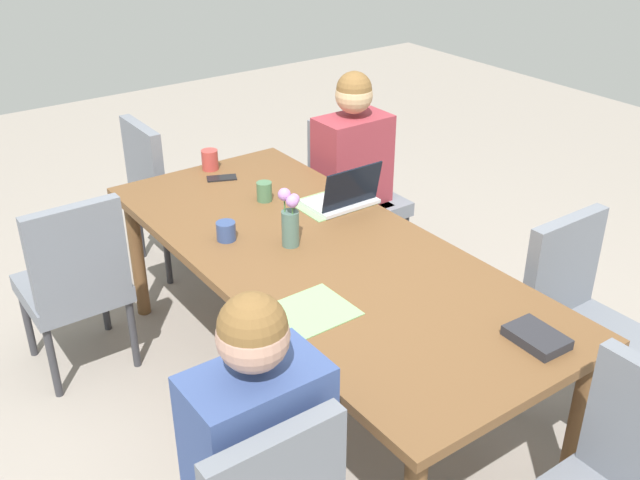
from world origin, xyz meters
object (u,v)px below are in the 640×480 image
at_px(chair_far_right_near, 579,314).
at_px(coffee_mug_centre_left, 264,191).
at_px(dining_table, 320,264).
at_px(phone_black, 222,178).
at_px(person_far_left_near, 352,189).
at_px(chair_near_right_mid, 75,278).
at_px(flower_vase, 290,219).
at_px(chair_head_left_left_far, 166,188).
at_px(coffee_mug_near_right, 210,160).
at_px(coffee_mug_near_left, 226,231).
at_px(chair_far_left_near, 352,187).
at_px(book_red_cover, 537,337).
at_px(laptop_far_left_near, 344,197).

xyz_separation_m(chair_far_right_near, coffee_mug_centre_left, (-1.31, -0.72, 0.27)).
height_order(dining_table, phone_black, phone_black).
distance_m(person_far_left_near, coffee_mug_centre_left, 0.76).
bearing_deg(chair_near_right_mid, flower_vase, 48.84).
bearing_deg(chair_head_left_left_far, phone_black, 8.66).
distance_m(coffee_mug_near_right, coffee_mug_centre_left, 0.50).
bearing_deg(flower_vase, chair_near_right_mid, -131.16).
bearing_deg(chair_near_right_mid, chair_far_right_near, 46.83).
relative_size(chair_near_right_mid, coffee_mug_near_left, 10.74).
xyz_separation_m(chair_head_left_left_far, coffee_mug_centre_left, (0.89, 0.12, 0.27)).
height_order(chair_far_left_near, flower_vase, flower_vase).
bearing_deg(chair_near_right_mid, book_red_cover, 31.18).
bearing_deg(coffee_mug_near_left, chair_far_right_near, 44.99).
height_order(book_red_cover, phone_black, book_red_cover).
height_order(chair_far_right_near, book_red_cover, chair_far_right_near).
relative_size(coffee_mug_near_left, coffee_mug_near_right, 0.79).
bearing_deg(coffee_mug_near_left, coffee_mug_near_right, 156.80).
height_order(person_far_left_near, phone_black, person_far_left_near).
relative_size(chair_head_left_left_far, book_red_cover, 4.50).
relative_size(person_far_left_near, flower_vase, 4.53).
bearing_deg(person_far_left_near, dining_table, -45.09).
height_order(chair_head_left_left_far, book_red_cover, chair_head_left_left_far).
relative_size(coffee_mug_near_left, coffee_mug_centre_left, 0.90).
bearing_deg(coffee_mug_centre_left, dining_table, -7.62).
bearing_deg(flower_vase, coffee_mug_centre_left, 161.73).
bearing_deg(dining_table, flower_vase, -146.57).
xyz_separation_m(dining_table, chair_far_right_near, (0.75, 0.79, -0.16)).
height_order(chair_near_right_mid, coffee_mug_centre_left, chair_near_right_mid).
distance_m(person_far_left_near, laptop_far_left_near, 0.68).
bearing_deg(laptop_far_left_near, person_far_left_near, 138.32).
bearing_deg(chair_head_left_left_far, person_far_left_near, 49.82).
bearing_deg(coffee_mug_near_right, chair_far_left_near, 74.16).
distance_m(person_far_left_near, flower_vase, 1.11).
height_order(dining_table, coffee_mug_near_left, coffee_mug_near_left).
relative_size(chair_head_left_left_far, phone_black, 6.00).
relative_size(laptop_far_left_near, phone_black, 2.13).
xyz_separation_m(coffee_mug_near_left, coffee_mug_centre_left, (-0.25, 0.35, 0.01)).
height_order(chair_far_left_near, coffee_mug_centre_left, chair_far_left_near).
xyz_separation_m(chair_near_right_mid, coffee_mug_centre_left, (0.20, 0.89, 0.27)).
xyz_separation_m(dining_table, chair_near_right_mid, (-0.76, -0.82, -0.16)).
distance_m(person_far_left_near, coffee_mug_near_left, 1.16).
distance_m(flower_vase, coffee_mug_centre_left, 0.48).
height_order(chair_head_left_left_far, coffee_mug_centre_left, chair_head_left_left_far).
bearing_deg(chair_head_left_left_far, dining_table, 1.84).
bearing_deg(coffee_mug_near_right, phone_black, -5.38).
xyz_separation_m(person_far_left_near, coffee_mug_near_right, (-0.30, -0.72, 0.25)).
bearing_deg(phone_black, dining_table, -68.65).
height_order(dining_table, chair_head_left_left_far, chair_head_left_left_far).
distance_m(laptop_far_left_near, coffee_mug_near_right, 0.82).
height_order(chair_head_left_left_far, flower_vase, flower_vase).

